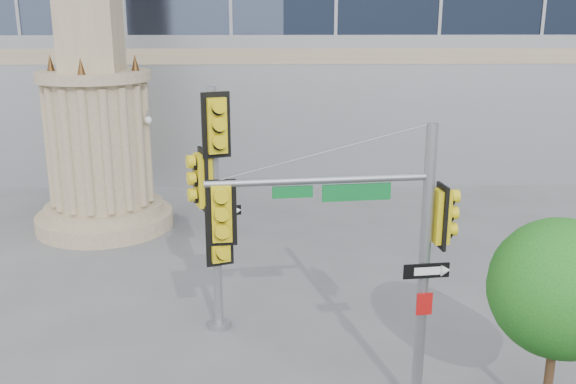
{
  "coord_description": "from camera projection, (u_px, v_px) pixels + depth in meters",
  "views": [
    {
      "loc": [
        -0.51,
        -11.28,
        6.88
      ],
      "look_at": [
        -0.15,
        2.0,
        3.13
      ],
      "focal_mm": 40.0,
      "sensor_mm": 36.0,
      "label": 1
    }
  ],
  "objects": [
    {
      "name": "ground",
      "position": [
        298.0,
        370.0,
        12.73
      ],
      "size": [
        120.0,
        120.0,
        0.0
      ],
      "primitive_type": "plane",
      "color": "#545456",
      "rests_on": "ground"
    },
    {
      "name": "main_signal_pole",
      "position": [
        371.0,
        243.0,
        10.52
      ],
      "size": [
        4.01,
        0.79,
        5.17
      ],
      "rotation": [
        0.0,
        0.0,
        0.11
      ],
      "color": "slate",
      "rests_on": "ground"
    },
    {
      "name": "street_tree",
      "position": [
        561.0,
        294.0,
        10.47
      ],
      "size": [
        2.37,
        2.32,
        3.7
      ],
      "color": "gray",
      "rests_on": "ground"
    },
    {
      "name": "secondary_signal_pole",
      "position": [
        214.0,
        194.0,
        13.5
      ],
      "size": [
        1.02,
        0.73,
        5.4
      ],
      "rotation": [
        0.0,
        0.0,
        0.36
      ],
      "color": "slate",
      "rests_on": "ground"
    },
    {
      "name": "monument",
      "position": [
        92.0,
        57.0,
        19.73
      ],
      "size": [
        4.4,
        4.4,
        16.6
      ],
      "color": "gray",
      "rests_on": "ground"
    }
  ]
}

